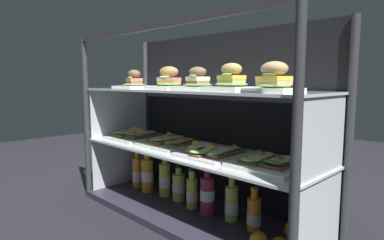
# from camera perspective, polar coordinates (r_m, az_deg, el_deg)

# --- Properties ---
(ground_plane) EXTENTS (6.00, 6.00, 0.02)m
(ground_plane) POSITION_cam_1_polar(r_m,az_deg,el_deg) (1.76, 0.00, -16.97)
(ground_plane) COLOR black
(ground_plane) RESTS_ON ground
(case_base_deck) EXTENTS (1.38, 0.47, 0.04)m
(case_base_deck) POSITION_cam_1_polar(r_m,az_deg,el_deg) (1.75, 0.00, -16.13)
(case_base_deck) COLOR #302B3C
(case_base_deck) RESTS_ON ground
(case_frame) EXTENTS (1.38, 0.47, 0.95)m
(case_frame) POSITION_cam_1_polar(r_m,az_deg,el_deg) (1.72, 3.24, 0.74)
(case_frame) COLOR #333338
(case_frame) RESTS_ON ground
(riser_lower_tier) EXTENTS (1.31, 0.40, 0.31)m
(riser_lower_tier) POSITION_cam_1_polar(r_m,az_deg,el_deg) (1.69, 0.00, -10.71)
(riser_lower_tier) COLOR silver
(riser_lower_tier) RESTS_ON case_base_deck
(shelf_lower_glass) EXTENTS (1.33, 0.42, 0.01)m
(shelf_lower_glass) POSITION_cam_1_polar(r_m,az_deg,el_deg) (1.65, 0.00, -5.37)
(shelf_lower_glass) COLOR silver
(shelf_lower_glass) RESTS_ON riser_lower_tier
(riser_upper_tier) EXTENTS (1.31, 0.40, 0.29)m
(riser_upper_tier) POSITION_cam_1_polar(r_m,az_deg,el_deg) (1.62, 0.00, -0.19)
(riser_upper_tier) COLOR silver
(riser_upper_tier) RESTS_ON shelf_lower_glass
(shelf_upper_glass) EXTENTS (1.33, 0.42, 0.01)m
(shelf_upper_glass) POSITION_cam_1_polar(r_m,az_deg,el_deg) (1.61, 0.00, 5.11)
(shelf_upper_glass) COLOR silver
(shelf_upper_glass) RESTS_ON riser_upper_tier
(plated_roll_sandwich_center) EXTENTS (0.19, 0.19, 0.11)m
(plated_roll_sandwich_center) POSITION_cam_1_polar(r_m,az_deg,el_deg) (1.99, -9.98, 6.53)
(plated_roll_sandwich_center) COLOR white
(plated_roll_sandwich_center) RESTS_ON shelf_upper_glass
(plated_roll_sandwich_mid_right) EXTENTS (0.20, 0.20, 0.12)m
(plated_roll_sandwich_mid_right) POSITION_cam_1_polar(r_m,az_deg,el_deg) (1.81, -4.03, 6.80)
(plated_roll_sandwich_mid_right) COLOR white
(plated_roll_sandwich_mid_right) RESTS_ON shelf_upper_glass
(plated_roll_sandwich_right_of_center) EXTENTS (0.20, 0.20, 0.11)m
(plated_roll_sandwich_right_of_center) POSITION_cam_1_polar(r_m,az_deg,el_deg) (1.65, 0.98, 6.64)
(plated_roll_sandwich_right_of_center) COLOR white
(plated_roll_sandwich_right_of_center) RESTS_ON shelf_upper_glass
(plated_roll_sandwich_left_of_center) EXTENTS (0.20, 0.20, 0.12)m
(plated_roll_sandwich_left_of_center) POSITION_cam_1_polar(r_m,az_deg,el_deg) (1.46, 6.83, 6.68)
(plated_roll_sandwich_left_of_center) COLOR white
(plated_roll_sandwich_left_of_center) RESTS_ON shelf_upper_glass
(plated_roll_sandwich_far_left) EXTENTS (0.18, 0.18, 0.12)m
(plated_roll_sandwich_far_left) POSITION_cam_1_polar(r_m,az_deg,el_deg) (1.29, 14.03, 6.71)
(plated_roll_sandwich_far_left) COLOR white
(plated_roll_sandwich_far_left) RESTS_ON shelf_upper_glass
(open_sandwich_tray_right_of_center) EXTENTS (0.27, 0.29, 0.06)m
(open_sandwich_tray_right_of_center) POSITION_cam_1_polar(r_m,az_deg,el_deg) (1.99, -9.67, -2.62)
(open_sandwich_tray_right_of_center) COLOR white
(open_sandwich_tray_right_of_center) RESTS_ON shelf_lower_glass
(open_sandwich_tray_mid_left) EXTENTS (0.27, 0.29, 0.06)m
(open_sandwich_tray_mid_left) POSITION_cam_1_polar(r_m,az_deg,el_deg) (1.75, -3.60, -3.81)
(open_sandwich_tray_mid_left) COLOR white
(open_sandwich_tray_mid_left) RESTS_ON shelf_lower_glass
(open_sandwich_tray_center) EXTENTS (0.27, 0.29, 0.06)m
(open_sandwich_tray_center) POSITION_cam_1_polar(r_m,az_deg,el_deg) (1.52, 3.50, -5.57)
(open_sandwich_tray_center) COLOR white
(open_sandwich_tray_center) RESTS_ON shelf_lower_glass
(open_sandwich_tray_mid_right) EXTENTS (0.27, 0.29, 0.06)m
(open_sandwich_tray_mid_right) POSITION_cam_1_polar(r_m,az_deg,el_deg) (1.36, 13.46, -7.13)
(open_sandwich_tray_mid_right) COLOR white
(open_sandwich_tray_mid_right) RESTS_ON shelf_lower_glass
(juice_bottle_back_left) EXTENTS (0.06, 0.06, 0.24)m
(juice_bottle_back_left) POSITION_cam_1_polar(r_m,az_deg,el_deg) (2.12, -9.48, -8.98)
(juice_bottle_back_left) COLOR orange
(juice_bottle_back_left) RESTS_ON case_base_deck
(juice_bottle_back_right) EXTENTS (0.07, 0.07, 0.25)m
(juice_bottle_back_right) POSITION_cam_1_polar(r_m,az_deg,el_deg) (2.02, -7.77, -9.34)
(juice_bottle_back_right) COLOR gold
(juice_bottle_back_right) RESTS_ON case_base_deck
(juice_bottle_front_middle) EXTENTS (0.07, 0.07, 0.23)m
(juice_bottle_front_middle) POSITION_cam_1_polar(r_m,az_deg,el_deg) (1.94, -4.74, -10.26)
(juice_bottle_front_middle) COLOR #B4CD49
(juice_bottle_front_middle) RESTS_ON case_base_deck
(juice_bottle_front_right_end) EXTENTS (0.07, 0.07, 0.20)m
(juice_bottle_front_right_end) POSITION_cam_1_polar(r_m,az_deg,el_deg) (1.87, -2.31, -11.41)
(juice_bottle_front_right_end) COLOR #BFCA4E
(juice_bottle_front_right_end) RESTS_ON case_base_deck
(juice_bottle_near_post) EXTENTS (0.06, 0.06, 0.21)m
(juice_bottle_near_post) POSITION_cam_1_polar(r_m,az_deg,el_deg) (1.76, 0.00, -12.47)
(juice_bottle_near_post) COLOR #BAC843
(juice_bottle_near_post) RESTS_ON case_base_deck
(juice_bottle_front_second) EXTENTS (0.07, 0.07, 0.25)m
(juice_bottle_front_second) POSITION_cam_1_polar(r_m,az_deg,el_deg) (1.67, 2.70, -12.85)
(juice_bottle_front_second) COLOR maroon
(juice_bottle_front_second) RESTS_ON case_base_deck
(juice_bottle_tucked_behind) EXTENTS (0.06, 0.06, 0.22)m
(juice_bottle_tucked_behind) POSITION_cam_1_polar(r_m,az_deg,el_deg) (1.62, 6.89, -14.20)
(juice_bottle_tucked_behind) COLOR #B4D34F
(juice_bottle_tucked_behind) RESTS_ON case_base_deck
(juice_bottle_front_fourth) EXTENTS (0.06, 0.06, 0.20)m
(juice_bottle_front_fourth) POSITION_cam_1_polar(r_m,az_deg,el_deg) (1.55, 10.72, -15.78)
(juice_bottle_front_fourth) COLOR orange
(juice_bottle_front_fourth) RESTS_ON case_base_deck
(orange_fruit_near_left_post) EXTENTS (0.08, 0.08, 0.08)m
(orange_fruit_near_left_post) POSITION_cam_1_polar(r_m,az_deg,el_deg) (1.51, 17.41, -17.85)
(orange_fruit_near_left_post) COLOR orange
(orange_fruit_near_left_post) RESTS_ON case_base_deck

